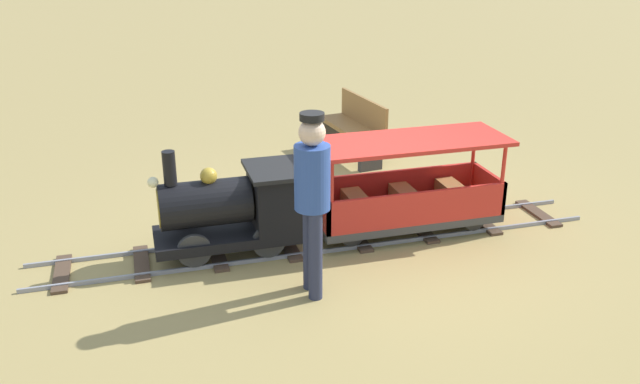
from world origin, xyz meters
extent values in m
plane|color=#A38C51|center=(0.00, 0.00, 0.00)|extent=(60.00, 60.00, 0.00)
cube|color=gray|center=(-0.24, 0.43, 0.02)|extent=(0.03, 5.70, 0.04)
cube|color=gray|center=(0.24, 0.43, 0.02)|extent=(0.03, 5.70, 0.04)
cube|color=#4C3828|center=(0.00, -2.06, 0.01)|extent=(0.72, 0.14, 0.03)
cube|color=#4C3828|center=(0.00, -1.35, 0.01)|extent=(0.72, 0.14, 0.03)
cube|color=#4C3828|center=(0.00, -0.63, 0.01)|extent=(0.72, 0.14, 0.03)
cube|color=#4C3828|center=(0.00, 0.08, 0.01)|extent=(0.72, 0.14, 0.03)
cube|color=#4C3828|center=(0.00, 0.79, 0.01)|extent=(0.72, 0.14, 0.03)
cube|color=#4C3828|center=(0.00, 1.50, 0.01)|extent=(0.72, 0.14, 0.03)
cube|color=#4C3828|center=(0.00, 2.22, 0.01)|extent=(0.72, 0.14, 0.03)
cube|color=#4C3828|center=(0.00, 2.93, 0.01)|extent=(0.72, 0.14, 0.03)
cube|color=black|center=(0.00, 1.38, 0.21)|extent=(0.60, 1.40, 0.10)
cylinder|color=black|center=(0.00, 1.58, 0.56)|extent=(0.44, 0.85, 0.44)
cylinder|color=#B7932D|center=(0.00, 2.01, 0.56)|extent=(0.37, 0.02, 0.37)
cylinder|color=black|center=(0.00, 1.88, 0.94)|extent=(0.12, 0.12, 0.32)
sphere|color=#B7932D|center=(0.00, 1.53, 0.83)|extent=(0.16, 0.16, 0.16)
cube|color=black|center=(0.00, 0.91, 0.54)|extent=(0.60, 0.45, 0.55)
cube|color=black|center=(0.00, 0.91, 0.83)|extent=(0.68, 0.53, 0.04)
sphere|color=#F2EAB2|center=(0.00, 2.04, 0.82)|extent=(0.10, 0.10, 0.10)
cylinder|color=#2D2D2D|center=(-0.24, 1.73, 0.20)|extent=(0.05, 0.32, 0.32)
cylinder|color=#2D2D2D|center=(0.24, 1.73, 0.20)|extent=(0.05, 0.32, 0.32)
cylinder|color=#2D2D2D|center=(-0.24, 1.03, 0.20)|extent=(0.05, 0.32, 0.32)
cylinder|color=#2D2D2D|center=(0.24, 1.03, 0.20)|extent=(0.05, 0.32, 0.32)
cube|color=#3F3F3F|center=(0.00, -0.47, 0.18)|extent=(0.68, 1.90, 0.08)
cube|color=red|center=(-0.32, -0.47, 0.40)|extent=(0.04, 1.90, 0.35)
cube|color=red|center=(0.32, -0.47, 0.40)|extent=(0.04, 1.90, 0.35)
cube|color=red|center=(0.00, 0.46, 0.40)|extent=(0.68, 0.04, 0.35)
cube|color=red|center=(0.00, -1.40, 0.40)|extent=(0.68, 0.04, 0.35)
cylinder|color=red|center=(-0.31, 0.43, 0.59)|extent=(0.04, 0.04, 0.75)
cylinder|color=red|center=(0.31, 0.43, 0.59)|extent=(0.04, 0.04, 0.75)
cylinder|color=red|center=(-0.31, -1.37, 0.59)|extent=(0.04, 0.04, 0.75)
cylinder|color=red|center=(0.31, -1.37, 0.59)|extent=(0.04, 0.04, 0.75)
cube|color=red|center=(0.00, -0.47, 0.99)|extent=(0.78, 2.00, 0.04)
cube|color=olive|center=(0.00, -1.00, 0.34)|extent=(0.52, 0.20, 0.24)
cube|color=olive|center=(0.00, -0.47, 0.34)|extent=(0.52, 0.20, 0.24)
cube|color=olive|center=(0.00, 0.07, 0.34)|extent=(0.52, 0.20, 0.24)
cylinder|color=#262626|center=(-0.24, 0.20, 0.16)|extent=(0.04, 0.24, 0.24)
cylinder|color=#262626|center=(0.24, 0.20, 0.16)|extent=(0.04, 0.24, 0.24)
cylinder|color=#262626|center=(-0.24, -1.13, 0.16)|extent=(0.04, 0.24, 0.24)
cylinder|color=#262626|center=(0.24, -1.13, 0.16)|extent=(0.04, 0.24, 0.24)
cylinder|color=#282D47|center=(-1.03, 0.79, 0.40)|extent=(0.12, 0.12, 0.80)
cylinder|color=#282D47|center=(-0.85, 0.79, 0.40)|extent=(0.12, 0.12, 0.80)
cylinder|color=#2D4C99|center=(-0.94, 0.79, 1.08)|extent=(0.30, 0.30, 0.55)
sphere|color=beige|center=(-0.94, 0.79, 1.46)|extent=(0.22, 0.22, 0.22)
cylinder|color=black|center=(-0.94, 0.79, 1.59)|extent=(0.20, 0.20, 0.06)
cube|color=olive|center=(2.44, -0.69, 0.42)|extent=(1.34, 0.57, 0.06)
cube|color=olive|center=(2.47, -0.86, 0.62)|extent=(1.29, 0.21, 0.40)
cube|color=#333333|center=(1.88, -0.76, 0.21)|extent=(0.12, 0.33, 0.42)
cube|color=#333333|center=(3.01, -0.61, 0.21)|extent=(0.12, 0.33, 0.42)
camera|label=1|loc=(-5.88, 2.15, 3.01)|focal=37.72mm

